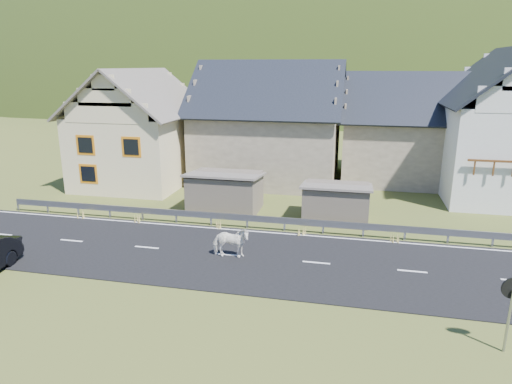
# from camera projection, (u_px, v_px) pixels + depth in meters

# --- Properties ---
(ground) EXTENTS (160.00, 160.00, 0.00)m
(ground) POSITION_uv_depth(u_px,v_px,m) (228.00, 256.00, 20.73)
(ground) COLOR #404D20
(ground) RESTS_ON ground
(road) EXTENTS (60.00, 7.00, 0.04)m
(road) POSITION_uv_depth(u_px,v_px,m) (228.00, 255.00, 20.72)
(road) COLOR black
(road) RESTS_ON ground
(lane_markings) EXTENTS (60.00, 6.60, 0.01)m
(lane_markings) POSITION_uv_depth(u_px,v_px,m) (228.00, 255.00, 20.72)
(lane_markings) COLOR silver
(lane_markings) RESTS_ON road
(guardrail) EXTENTS (28.10, 0.09, 0.75)m
(guardrail) POSITION_uv_depth(u_px,v_px,m) (247.00, 218.00, 24.04)
(guardrail) COLOR #93969B
(guardrail) RESTS_ON ground
(shed_left) EXTENTS (4.30, 3.30, 2.40)m
(shed_left) POSITION_uv_depth(u_px,v_px,m) (225.00, 192.00, 26.97)
(shed_left) COLOR #6F6254
(shed_left) RESTS_ON ground
(shed_right) EXTENTS (3.80, 2.90, 2.20)m
(shed_right) POSITION_uv_depth(u_px,v_px,m) (336.00, 203.00, 25.17)
(shed_right) COLOR #6F6254
(shed_right) RESTS_ON ground
(house_cream) EXTENTS (7.80, 9.80, 8.30)m
(house_cream) POSITION_uv_depth(u_px,v_px,m) (139.00, 123.00, 32.93)
(house_cream) COLOR beige
(house_cream) RESTS_ON ground
(house_stone_a) EXTENTS (10.80, 9.80, 8.90)m
(house_stone_a) POSITION_uv_depth(u_px,v_px,m) (269.00, 117.00, 33.80)
(house_stone_a) COLOR tan
(house_stone_a) RESTS_ON ground
(house_stone_b) EXTENTS (9.80, 8.80, 8.10)m
(house_stone_b) POSITION_uv_depth(u_px,v_px,m) (407.00, 123.00, 33.71)
(house_stone_b) COLOR tan
(house_stone_b) RESTS_ON ground
(house_white) EXTENTS (8.80, 10.80, 9.70)m
(house_white) POSITION_uv_depth(u_px,v_px,m) (510.00, 118.00, 29.41)
(house_white) COLOR silver
(house_white) RESTS_ON ground
(mountain) EXTENTS (440.00, 280.00, 260.00)m
(mountain) POSITION_uv_depth(u_px,v_px,m) (356.00, 134.00, 194.35)
(mountain) COLOR #25320C
(mountain) RESTS_ON ground
(conifer_patch) EXTENTS (76.00, 50.00, 28.00)m
(conifer_patch) POSITION_uv_depth(u_px,v_px,m) (150.00, 74.00, 134.04)
(conifer_patch) COLOR black
(conifer_patch) RESTS_ON ground
(horse) EXTENTS (0.89, 1.75, 1.43)m
(horse) POSITION_uv_depth(u_px,v_px,m) (231.00, 242.00, 20.26)
(horse) COLOR white
(horse) RESTS_ON road
(traffic_mirror) EXTENTS (0.67, 0.23, 2.41)m
(traffic_mirror) POSITION_uv_depth(u_px,v_px,m) (511.00, 298.00, 13.37)
(traffic_mirror) COLOR #93969B
(traffic_mirror) RESTS_ON ground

